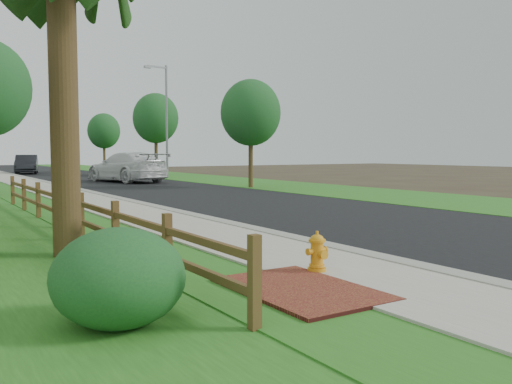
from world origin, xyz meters
TOP-DOWN VIEW (x-y plane):
  - ground at (0.00, 0.00)m, footprint 120.00×120.00m
  - road at (4.60, 35.00)m, footprint 8.00×90.00m
  - curb at (0.40, 35.00)m, footprint 0.40×90.00m
  - wet_gutter at (0.75, 35.00)m, footprint 0.50×90.00m
  - sidewalk at (-0.90, 35.00)m, footprint 2.20×90.00m
  - verge_far at (11.50, 35.00)m, footprint 6.00×90.00m
  - brick_patch at (-2.20, -1.00)m, footprint 1.60×2.40m
  - ranch_fence at (-3.60, 6.40)m, footprint 0.12×16.92m
  - fire_hydrant at (-1.33, -0.28)m, footprint 0.41×0.33m
  - white_suv at (5.11, 27.37)m, footprint 4.02×7.08m
  - dark_car_mid at (7.20, 35.41)m, footprint 3.97×5.43m
  - dark_car_far at (2.00, 45.18)m, footprint 2.83×5.40m
  - streetlight at (9.07, 30.30)m, footprint 1.90×0.51m
  - shrub_a at (-4.80, -1.00)m, footprint 1.76×1.76m
  - tree_near_right at (9.00, 18.30)m, footprint 3.30×3.30m
  - tree_mid_right at (10.50, 35.59)m, footprint 3.77×3.77m
  - tree_far_right at (9.00, 45.00)m, footprint 3.08×3.08m

SIDE VIEW (x-z plane):
  - ground at x=0.00m, z-range 0.00..0.00m
  - road at x=4.60m, z-range 0.00..0.02m
  - verge_far at x=11.50m, z-range 0.00..0.04m
  - wet_gutter at x=0.75m, z-range 0.02..0.02m
  - sidewalk at x=-0.90m, z-range 0.00..0.10m
  - brick_patch at x=-2.20m, z-range 0.00..0.11m
  - curb at x=0.40m, z-range 0.00..0.12m
  - fire_hydrant at x=-1.33m, z-range 0.07..0.72m
  - shrub_a at x=-4.80m, z-range 0.00..1.15m
  - ranch_fence at x=-3.60m, z-range 0.07..1.17m
  - dark_car_far at x=2.00m, z-range 0.02..1.71m
  - dark_car_mid at x=7.20m, z-range 0.02..1.74m
  - white_suv at x=5.11m, z-range 0.02..1.95m
  - tree_far_right at x=9.00m, z-range 1.13..6.80m
  - tree_near_right at x=9.00m, z-range 1.14..7.07m
  - streetlight at x=9.07m, z-range 0.55..8.82m
  - tree_mid_right at x=10.50m, z-range 1.33..8.16m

